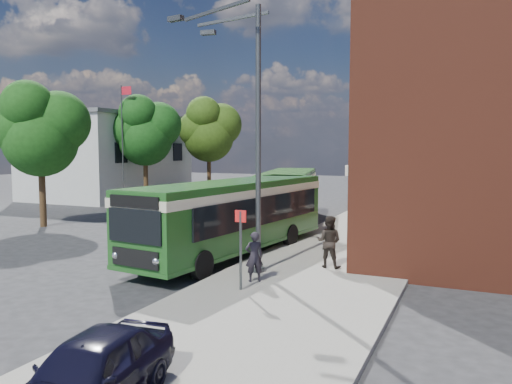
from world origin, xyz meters
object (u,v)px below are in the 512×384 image
at_px(bus_front, 234,211).
at_px(parked_car, 91,373).
at_px(bus_rear, 289,192).
at_px(street_lamp, 248,135).

xyz_separation_m(bus_front, parked_car, (3.38, -11.93, -1.06)).
relative_size(bus_front, parked_car, 3.15).
bearing_deg(parked_car, bus_rear, 94.91).
height_order(bus_front, parked_car, bus_front).
relative_size(street_lamp, parked_car, 2.48).
relative_size(street_lamp, bus_rear, 0.88).
height_order(street_lamp, parked_car, street_lamp).
distance_m(street_lamp, bus_rear, 12.49).
xyz_separation_m(street_lamp, parked_car, (1.53, -9.33, -4.02)).
height_order(bus_rear, parked_car, bus_rear).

